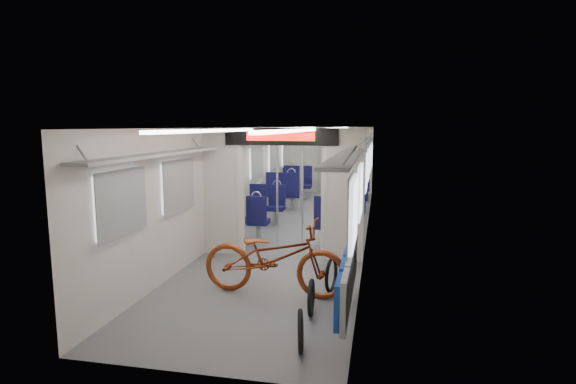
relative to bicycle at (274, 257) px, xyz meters
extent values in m
plane|color=#515456|center=(-0.29, 3.86, -0.53)|extent=(12.00, 12.00, 0.00)
cube|color=beige|center=(-1.74, 3.86, 0.62)|extent=(0.02, 12.00, 2.30)
cube|color=beige|center=(1.16, 3.86, 0.62)|extent=(0.02, 12.00, 2.30)
cube|color=beige|center=(-0.29, 9.86, 0.62)|extent=(2.90, 0.02, 2.30)
cube|color=beige|center=(-0.29, -2.14, 0.62)|extent=(2.90, 0.02, 2.30)
cube|color=silver|center=(-0.29, 3.86, 1.77)|extent=(2.90, 12.00, 0.02)
cube|color=white|center=(-0.84, 3.86, 1.74)|extent=(0.12, 11.40, 0.04)
cube|color=white|center=(0.26, 3.86, 1.74)|extent=(0.12, 11.40, 0.04)
cube|color=beige|center=(-1.41, 1.86, 0.47)|extent=(0.65, 0.18, 2.00)
cube|color=beige|center=(0.84, 1.86, 0.47)|extent=(0.65, 0.18, 2.00)
cube|color=beige|center=(-0.29, 1.86, 1.62)|extent=(2.90, 0.18, 0.30)
cylinder|color=beige|center=(-1.09, 1.86, 0.47)|extent=(0.20, 0.20, 2.00)
cylinder|color=beige|center=(0.51, 1.86, 0.47)|extent=(0.20, 0.20, 2.00)
cube|color=black|center=(-0.29, 1.75, 1.62)|extent=(2.00, 0.03, 0.30)
cube|color=#FF0C07|center=(-0.29, 1.73, 1.62)|extent=(1.20, 0.02, 0.14)
cube|color=silver|center=(-1.71, -0.94, 0.87)|extent=(0.04, 1.00, 0.75)
cube|color=silver|center=(1.13, -0.94, 0.87)|extent=(0.04, 1.00, 0.75)
cube|color=silver|center=(-1.71, 0.66, 0.87)|extent=(0.04, 1.00, 0.75)
cube|color=silver|center=(1.13, 0.66, 0.87)|extent=(0.04, 1.00, 0.75)
cube|color=silver|center=(-1.71, 3.36, 0.87)|extent=(0.04, 1.00, 0.75)
cube|color=silver|center=(1.13, 3.36, 0.87)|extent=(0.04, 1.00, 0.75)
cube|color=silver|center=(-1.71, 5.26, 0.87)|extent=(0.04, 1.00, 0.75)
cube|color=silver|center=(1.13, 5.26, 0.87)|extent=(0.04, 1.00, 0.75)
cube|color=silver|center=(-1.71, 7.16, 0.87)|extent=(0.04, 1.00, 0.75)
cube|color=silver|center=(1.13, 7.16, 0.87)|extent=(0.04, 1.00, 0.75)
cube|color=silver|center=(-1.71, 8.96, 0.87)|extent=(0.04, 1.00, 0.75)
cube|color=silver|center=(1.13, 8.96, 0.87)|extent=(0.04, 1.00, 0.75)
cube|color=gray|center=(-1.56, -0.14, 1.42)|extent=(0.30, 3.60, 0.04)
cube|color=gray|center=(0.98, -0.14, 1.42)|extent=(0.30, 3.60, 0.04)
cube|color=gray|center=(-1.56, 5.86, 1.42)|extent=(0.30, 7.60, 0.04)
cube|color=gray|center=(0.98, 5.86, 1.42)|extent=(0.30, 7.60, 0.04)
cube|color=gray|center=(-0.29, 9.80, 0.47)|extent=(0.90, 0.05, 2.00)
imported|color=maroon|center=(0.00, 0.00, 0.00)|extent=(2.06, 0.80, 1.07)
cube|color=gray|center=(1.09, -1.51, 0.05)|extent=(0.06, 0.49, 0.56)
cube|color=navy|center=(1.03, -1.51, 0.05)|extent=(0.06, 0.45, 0.47)
cube|color=gray|center=(1.09, -0.96, 0.05)|extent=(0.06, 0.49, 0.56)
cube|color=navy|center=(1.03, -0.96, 0.05)|extent=(0.06, 0.45, 0.47)
cube|color=gray|center=(1.09, -0.41, 0.05)|extent=(0.06, 0.49, 0.56)
cube|color=navy|center=(1.03, -0.41, 0.05)|extent=(0.06, 0.45, 0.47)
cube|color=gray|center=(1.09, 0.14, 0.05)|extent=(0.06, 0.49, 0.56)
cube|color=navy|center=(1.03, 0.14, 0.05)|extent=(0.06, 0.45, 0.47)
torus|color=black|center=(0.64, -1.53, -0.33)|extent=(0.15, 0.46, 0.46)
torus|color=black|center=(0.62, -0.61, -0.32)|extent=(0.07, 0.47, 0.47)
torus|color=black|center=(0.77, 0.24, -0.31)|extent=(0.14, 0.51, 0.51)
cube|color=#0D0C37|center=(-0.99, 2.81, -0.13)|extent=(0.41, 0.38, 0.10)
cylinder|color=gray|center=(-0.99, 2.81, -0.36)|extent=(0.10, 0.10, 0.35)
cube|color=#0D0C37|center=(-0.99, 2.66, 0.16)|extent=(0.41, 0.07, 0.50)
torus|color=silver|center=(-0.99, 2.66, 0.41)|extent=(0.21, 0.03, 0.21)
cube|color=#0D0C37|center=(-0.99, 4.35, -0.13)|extent=(0.41, 0.38, 0.10)
cylinder|color=gray|center=(-0.99, 4.35, -0.36)|extent=(0.10, 0.10, 0.35)
cube|color=#0D0C37|center=(-0.99, 4.50, 0.16)|extent=(0.41, 0.07, 0.50)
torus|color=silver|center=(-0.99, 4.50, 0.41)|extent=(0.21, 0.03, 0.21)
cube|color=#0D0C37|center=(-1.46, 2.81, -0.13)|extent=(0.41, 0.38, 0.10)
cylinder|color=gray|center=(-1.46, 2.81, -0.36)|extent=(0.10, 0.10, 0.35)
cube|color=#0D0C37|center=(-1.46, 2.66, 0.16)|extent=(0.41, 0.07, 0.50)
torus|color=silver|center=(-1.46, 2.66, 0.41)|extent=(0.21, 0.03, 0.21)
cube|color=#0D0C37|center=(-1.46, 4.35, -0.13)|extent=(0.41, 0.38, 0.10)
cylinder|color=gray|center=(-1.46, 4.35, -0.36)|extent=(0.10, 0.10, 0.35)
cube|color=#0D0C37|center=(-1.46, 4.50, 0.16)|extent=(0.41, 0.07, 0.50)
torus|color=silver|center=(-1.46, 4.50, 0.41)|extent=(0.21, 0.03, 0.21)
cube|color=#0D0C37|center=(0.41, 2.75, -0.13)|extent=(0.45, 0.42, 0.10)
cylinder|color=gray|center=(0.41, 2.75, -0.36)|extent=(0.10, 0.10, 0.35)
cube|color=#0D0C37|center=(0.41, 2.58, 0.19)|extent=(0.45, 0.08, 0.55)
torus|color=silver|center=(0.41, 2.58, 0.47)|extent=(0.23, 0.03, 0.23)
cube|color=#0D0C37|center=(0.41, 4.46, -0.13)|extent=(0.45, 0.42, 0.10)
cylinder|color=gray|center=(0.41, 4.46, -0.36)|extent=(0.10, 0.10, 0.35)
cube|color=#0D0C37|center=(0.41, 4.63, 0.19)|extent=(0.45, 0.08, 0.55)
torus|color=silver|center=(0.41, 4.63, 0.47)|extent=(0.23, 0.03, 0.23)
cube|color=#0D0C37|center=(0.88, 2.75, -0.13)|extent=(0.45, 0.42, 0.10)
cylinder|color=gray|center=(0.88, 2.75, -0.36)|extent=(0.10, 0.10, 0.35)
cube|color=#0D0C37|center=(0.88, 2.58, 0.19)|extent=(0.45, 0.08, 0.55)
torus|color=silver|center=(0.88, 2.58, 0.47)|extent=(0.23, 0.03, 0.23)
cube|color=#0D0C37|center=(0.88, 4.46, -0.13)|extent=(0.45, 0.42, 0.10)
cylinder|color=gray|center=(0.88, 4.46, -0.36)|extent=(0.10, 0.10, 0.35)
cube|color=#0D0C37|center=(0.88, 4.63, 0.19)|extent=(0.45, 0.08, 0.55)
torus|color=silver|center=(0.88, 4.63, 0.47)|extent=(0.23, 0.03, 0.23)
cube|color=#0D0C37|center=(-0.99, 6.47, -0.13)|extent=(0.49, 0.46, 0.10)
cylinder|color=gray|center=(-0.99, 6.47, -0.36)|extent=(0.10, 0.10, 0.35)
cube|color=#0D0C37|center=(-0.99, 6.29, 0.22)|extent=(0.49, 0.09, 0.60)
torus|color=silver|center=(-0.99, 6.29, 0.52)|extent=(0.25, 0.03, 0.25)
cube|color=#0D0C37|center=(-0.99, 8.33, -0.13)|extent=(0.49, 0.46, 0.10)
cylinder|color=gray|center=(-0.99, 8.33, -0.36)|extent=(0.10, 0.10, 0.35)
cube|color=#0D0C37|center=(-0.99, 8.52, 0.22)|extent=(0.49, 0.09, 0.60)
torus|color=silver|center=(-0.99, 8.52, 0.52)|extent=(0.25, 0.03, 0.25)
cube|color=#0D0C37|center=(-1.46, 6.47, -0.13)|extent=(0.49, 0.46, 0.10)
cylinder|color=gray|center=(-1.46, 6.47, -0.36)|extent=(0.10, 0.10, 0.35)
cube|color=#0D0C37|center=(-1.46, 6.29, 0.22)|extent=(0.49, 0.09, 0.60)
torus|color=silver|center=(-1.46, 6.29, 0.52)|extent=(0.25, 0.03, 0.25)
cube|color=#0D0C37|center=(-1.46, 8.33, -0.13)|extent=(0.49, 0.46, 0.10)
cylinder|color=gray|center=(-1.46, 8.33, -0.36)|extent=(0.10, 0.10, 0.35)
cube|color=#0D0C37|center=(-1.46, 8.52, 0.22)|extent=(0.49, 0.09, 0.60)
torus|color=silver|center=(-1.46, 8.52, 0.52)|extent=(0.25, 0.03, 0.25)
cube|color=#0D0C37|center=(0.41, 6.33, -0.13)|extent=(0.47, 0.44, 0.10)
cylinder|color=gray|center=(0.41, 6.33, -0.36)|extent=(0.10, 0.10, 0.35)
cube|color=#0D0C37|center=(0.41, 6.16, 0.20)|extent=(0.47, 0.08, 0.57)
torus|color=silver|center=(0.41, 6.16, 0.49)|extent=(0.24, 0.03, 0.24)
cube|color=#0D0C37|center=(0.41, 8.09, -0.13)|extent=(0.47, 0.44, 0.10)
cylinder|color=gray|center=(0.41, 8.09, -0.36)|extent=(0.10, 0.10, 0.35)
cube|color=#0D0C37|center=(0.41, 8.27, 0.20)|extent=(0.47, 0.08, 0.57)
torus|color=silver|center=(0.41, 8.27, 0.49)|extent=(0.24, 0.03, 0.24)
cube|color=#0D0C37|center=(0.88, 6.33, -0.13)|extent=(0.47, 0.44, 0.10)
cylinder|color=gray|center=(0.88, 6.33, -0.36)|extent=(0.10, 0.10, 0.35)
cube|color=#0D0C37|center=(0.88, 6.16, 0.20)|extent=(0.47, 0.08, 0.57)
torus|color=silver|center=(0.88, 6.16, 0.49)|extent=(0.24, 0.03, 0.24)
cube|color=#0D0C37|center=(0.88, 8.09, -0.13)|extent=(0.47, 0.44, 0.10)
cylinder|color=gray|center=(0.88, 8.09, -0.36)|extent=(0.10, 0.10, 0.35)
cube|color=#0D0C37|center=(0.88, 8.27, 0.20)|extent=(0.47, 0.08, 0.57)
torus|color=silver|center=(0.88, 8.27, 0.49)|extent=(0.24, 0.03, 0.24)
cylinder|color=silver|center=(-0.55, 2.64, 0.62)|extent=(0.04, 0.04, 2.30)
cylinder|color=silver|center=(-0.05, 2.62, 0.62)|extent=(0.04, 0.04, 2.30)
cylinder|color=silver|center=(-0.62, 5.64, 0.62)|extent=(0.04, 0.04, 2.30)
cylinder|color=silver|center=(0.04, 5.78, 0.62)|extent=(0.04, 0.04, 2.30)
camera|label=1|loc=(1.39, -5.85, 1.80)|focal=28.00mm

